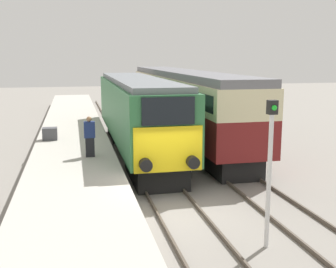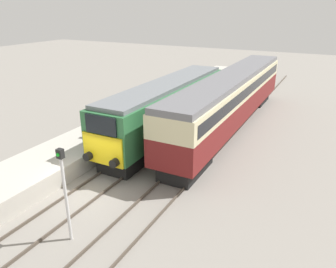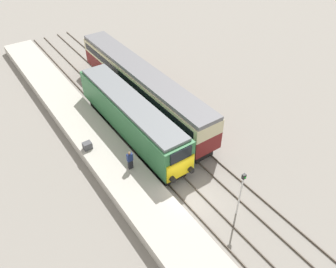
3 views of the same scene
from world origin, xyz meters
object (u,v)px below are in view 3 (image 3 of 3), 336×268
at_px(person_on_platform, 130,160).
at_px(luggage_crate, 87,146).
at_px(passenger_carriage, 141,83).
at_px(signal_post, 241,191).
at_px(locomotive, 131,116).

relative_size(person_on_platform, luggage_crate, 2.37).
relative_size(passenger_carriage, signal_post, 5.20).
height_order(locomotive, passenger_carriage, passenger_carriage).
bearing_deg(locomotive, signal_post, -81.72).
height_order(signal_post, luggage_crate, signal_post).
distance_m(locomotive, passenger_carriage, 5.08).
bearing_deg(locomotive, luggage_crate, -175.18).
xyz_separation_m(passenger_carriage, signal_post, (-1.70, -15.44, -0.19)).
bearing_deg(locomotive, passenger_carriage, 47.90).
height_order(passenger_carriage, signal_post, passenger_carriage).
xyz_separation_m(person_on_platform, luggage_crate, (-1.78, 3.99, -0.52)).
height_order(locomotive, person_on_platform, locomotive).
relative_size(locomotive, signal_post, 3.78).
relative_size(locomotive, passenger_carriage, 0.73).
xyz_separation_m(person_on_platform, signal_post, (4.31, -7.32, 0.52)).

